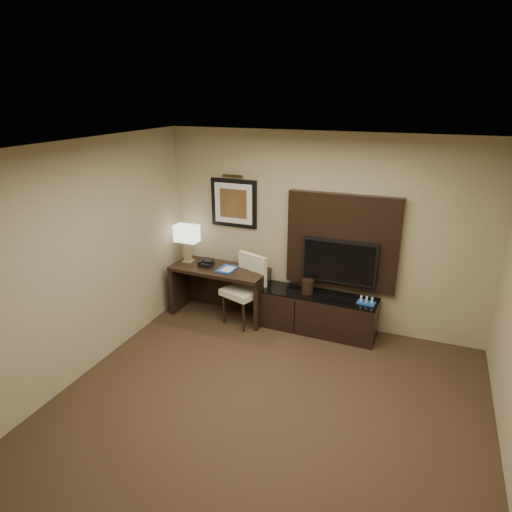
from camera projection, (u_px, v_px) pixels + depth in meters
The scene contains 17 objects.
floor at pixel (254, 432), 4.52m from camera, with size 4.50×5.00×0.01m, color #332416.
ceiling at pixel (253, 155), 3.60m from camera, with size 4.50×5.00×0.01m, color silver.
wall_back at pixel (322, 232), 6.24m from camera, with size 4.50×0.01×2.70m, color tan.
wall_left at pixel (57, 274), 4.84m from camera, with size 0.01×5.00×2.70m, color tan.
desk at pixel (220, 291), 6.75m from camera, with size 1.41×0.60×0.75m, color black.
credenza at pixel (318, 313), 6.32m from camera, with size 1.61×0.45×0.56m, color black.
tv_wall_panel at pixel (342, 242), 6.11m from camera, with size 1.50×0.12×1.30m, color black.
tv at pixel (339, 262), 6.11m from camera, with size 1.00×0.08×0.60m, color black.
artwork at pixel (234, 203), 6.57m from camera, with size 0.70×0.04×0.70m, color black.
picture_light at pixel (232, 176), 6.40m from camera, with size 0.04×0.04×0.30m, color #413114.
desk_chair at pixel (243, 291), 6.47m from camera, with size 0.48×0.56×1.01m, color #EAE5C3, non-canonical shape.
table_lamp at pixel (187, 242), 6.76m from camera, with size 0.38×0.22×0.62m, color #957E5C, non-canonical shape.
desk_phone at pixel (206, 263), 6.68m from camera, with size 0.20×0.18×0.10m, color black, non-canonical shape.
blue_folder at pixel (227, 269), 6.55m from camera, with size 0.23×0.30×0.02m, color #1B4AB4.
book at pixel (223, 263), 6.53m from camera, with size 0.15×0.02×0.21m, color tan.
ice_bucket at pixel (308, 287), 6.25m from camera, with size 0.17×0.17×0.19m, color black.
minibar_tray at pixel (367, 301), 5.95m from camera, with size 0.23×0.14×0.08m, color #194CA4, non-canonical shape.
Camera 1 is at (1.37, -3.39, 3.18)m, focal length 32.00 mm.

